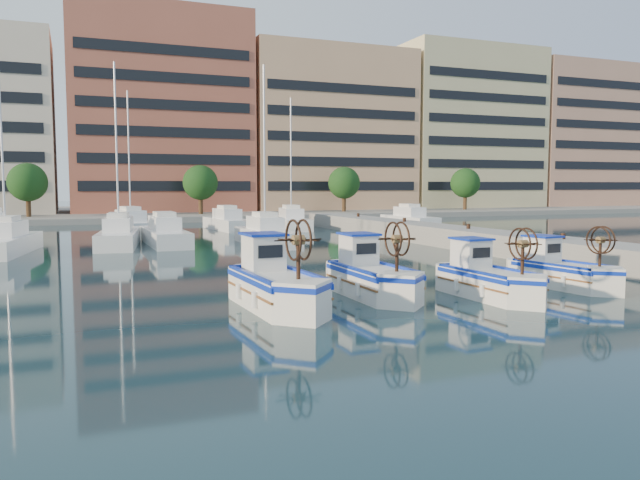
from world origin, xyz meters
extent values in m
plane|color=#1B3846|center=(0.00, 0.00, 0.00)|extent=(300.00, 300.00, 0.00)
cube|color=gray|center=(13.00, 8.00, 0.60)|extent=(3.00, 60.00, 1.20)
cube|color=gray|center=(0.00, 67.00, 0.30)|extent=(180.00, 40.00, 0.60)
cube|color=#AD5943|center=(1.00, 65.00, 13.10)|extent=(22.00, 14.00, 25.00)
cube|color=black|center=(1.00, 58.00, 13.10)|extent=(20.24, 0.12, 22.50)
cube|color=tan|center=(24.00, 65.00, 11.60)|extent=(23.00, 14.00, 22.00)
cube|color=black|center=(24.00, 58.00, 11.60)|extent=(21.16, 0.12, 19.80)
cube|color=#CDC08D|center=(47.00, 65.00, 12.60)|extent=(22.00, 14.00, 24.00)
cube|color=black|center=(47.00, 58.00, 12.60)|extent=(20.24, 0.12, 21.60)
cube|color=tan|center=(69.00, 65.00, 12.10)|extent=(21.00, 14.00, 23.00)
cube|color=black|center=(69.00, 58.00, 12.10)|extent=(19.32, 0.12, 20.70)
cylinder|color=#3F2B19|center=(-14.00, 53.50, 1.50)|extent=(0.50, 0.50, 3.00)
sphere|color=#1E4B1A|center=(-14.00, 53.50, 4.20)|extent=(4.00, 4.00, 4.00)
cylinder|color=#3F2B19|center=(4.00, 53.50, 1.50)|extent=(0.50, 0.50, 3.00)
sphere|color=#1E4B1A|center=(4.00, 53.50, 4.20)|extent=(4.00, 4.00, 4.00)
cylinder|color=#3F2B19|center=(22.00, 53.50, 1.50)|extent=(0.50, 0.50, 3.00)
sphere|color=#1E4B1A|center=(22.00, 53.50, 4.20)|extent=(4.00, 4.00, 4.00)
cylinder|color=#3F2B19|center=(40.00, 53.50, 1.50)|extent=(0.50, 0.50, 3.00)
sphere|color=#1E4B1A|center=(40.00, 53.50, 4.20)|extent=(4.00, 4.00, 4.00)
cube|color=white|center=(-13.20, 20.82, 0.50)|extent=(3.52, 8.40, 1.00)
cylinder|color=silver|center=(-13.20, 20.82, 6.00)|extent=(0.12, 0.12, 11.00)
cube|color=white|center=(-6.97, 23.08, 0.50)|extent=(3.40, 8.71, 1.00)
cylinder|color=silver|center=(-6.97, 23.08, 6.00)|extent=(0.12, 0.12, 11.00)
cube|color=white|center=(-4.09, 23.34, 0.50)|extent=(2.30, 8.92, 1.00)
cube|color=white|center=(1.92, 20.58, 0.50)|extent=(2.30, 7.98, 1.00)
cylinder|color=silver|center=(1.92, 20.58, 6.00)|extent=(0.12, 0.12, 11.00)
cube|color=white|center=(-5.27, 35.06, 0.50)|extent=(3.66, 9.10, 1.00)
cylinder|color=silver|center=(-5.27, 35.06, 6.00)|extent=(0.12, 0.12, 11.00)
cube|color=white|center=(2.82, 35.18, 0.50)|extent=(2.77, 8.07, 1.00)
cube|color=white|center=(8.34, 34.09, 0.50)|extent=(3.34, 8.56, 1.00)
cylinder|color=silver|center=(8.34, 34.09, 6.00)|extent=(0.12, 0.12, 11.00)
cube|color=white|center=(19.78, 33.16, 0.50)|extent=(2.31, 7.85, 1.00)
cube|color=white|center=(-3.73, 0.25, 0.54)|extent=(2.02, 4.38, 1.08)
cube|color=#0D2AB1|center=(-3.73, 0.25, 0.95)|extent=(2.08, 4.51, 0.16)
cube|color=#1A80CE|center=(-3.73, 0.25, 0.88)|extent=(1.60, 3.94, 0.06)
cube|color=white|center=(-3.78, 1.48, 1.64)|extent=(1.18, 1.38, 1.13)
cube|color=#0D2AB1|center=(-3.78, 1.48, 2.26)|extent=(1.34, 1.54, 0.08)
cylinder|color=#331E14|center=(-3.65, -1.59, 1.67)|extent=(0.12, 0.12, 1.19)
cylinder|color=brown|center=(-3.65, -1.59, 2.31)|extent=(0.34, 0.30, 0.29)
torus|color=#331E14|center=(-3.80, -1.60, 2.31)|extent=(0.12, 1.20, 1.20)
torus|color=#331E14|center=(-3.50, -1.59, 2.31)|extent=(0.12, 1.20, 1.20)
cube|color=white|center=(0.00, 0.99, 0.50)|extent=(1.73, 4.02, 1.01)
cube|color=#0D2AB1|center=(0.00, 0.99, 0.89)|extent=(1.78, 4.14, 0.15)
cube|color=#1A80CE|center=(0.00, 0.99, 0.82)|extent=(1.35, 3.62, 0.06)
cube|color=white|center=(0.00, 2.14, 1.53)|extent=(1.05, 1.25, 1.05)
cube|color=#0D2AB1|center=(0.00, 2.14, 2.11)|extent=(1.20, 1.39, 0.08)
cylinder|color=#331E14|center=(0.00, -0.74, 1.56)|extent=(0.11, 0.11, 1.11)
cylinder|color=brown|center=(0.00, -0.74, 2.16)|extent=(0.31, 0.27, 0.27)
torus|color=#331E14|center=(-0.15, -0.74, 2.16)|extent=(0.07, 1.12, 1.12)
torus|color=#331E14|center=(0.14, -0.74, 2.16)|extent=(0.07, 1.12, 1.12)
cube|color=white|center=(3.61, -0.71, 0.47)|extent=(1.69, 3.79, 0.94)
cube|color=#0D2AB1|center=(3.61, -0.71, 0.83)|extent=(1.74, 3.90, 0.14)
cube|color=#1A80CE|center=(3.61, -0.71, 0.77)|extent=(1.33, 3.40, 0.05)
cube|color=white|center=(3.59, 0.36, 1.43)|extent=(1.01, 1.18, 0.98)
cube|color=#0D2AB1|center=(3.59, 0.36, 1.96)|extent=(1.15, 1.32, 0.07)
cylinder|color=#331E14|center=(3.65, -2.32, 1.46)|extent=(0.11, 0.11, 1.04)
cylinder|color=brown|center=(3.65, -2.32, 2.01)|extent=(0.29, 0.26, 0.25)
torus|color=#331E14|center=(3.52, -2.32, 2.01)|extent=(0.09, 1.05, 1.04)
torus|color=#331E14|center=(3.79, -2.32, 2.01)|extent=(0.09, 1.05, 1.04)
cube|color=white|center=(7.54, 0.06, 0.45)|extent=(2.01, 3.78, 0.90)
cube|color=#0D2AB1|center=(7.54, 0.06, 0.79)|extent=(2.07, 3.89, 0.14)
cube|color=#1A80CE|center=(7.54, 0.06, 0.74)|extent=(1.62, 3.37, 0.05)
cube|color=white|center=(7.40, 1.08, 1.37)|extent=(1.08, 1.23, 0.94)
cube|color=#0D2AB1|center=(7.40, 1.08, 1.89)|extent=(1.23, 1.38, 0.07)
cylinder|color=#331E14|center=(7.74, -1.47, 1.40)|extent=(0.10, 0.10, 1.00)
cylinder|color=brown|center=(7.74, -1.47, 1.93)|extent=(0.30, 0.27, 0.24)
torus|color=#331E14|center=(7.62, -1.49, 1.93)|extent=(0.19, 1.00, 1.00)
torus|color=#331E14|center=(7.87, -1.45, 1.93)|extent=(0.19, 1.00, 1.00)
camera|label=1|loc=(-9.56, -18.24, 3.85)|focal=35.00mm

